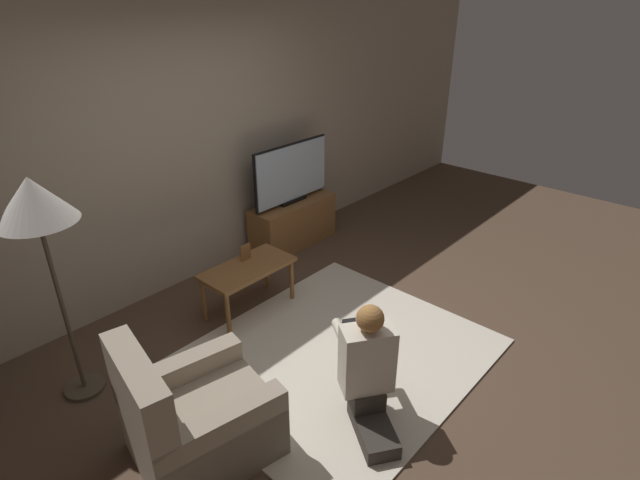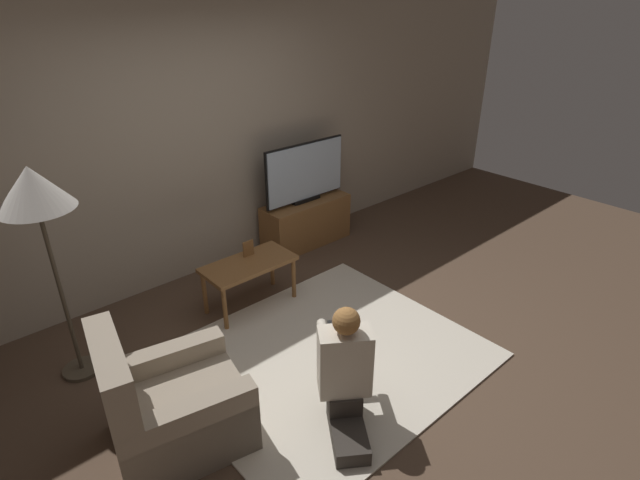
{
  "view_description": "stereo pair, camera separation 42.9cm",
  "coord_description": "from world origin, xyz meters",
  "views": [
    {
      "loc": [
        -2.44,
        -2.02,
        2.64
      ],
      "look_at": [
        0.41,
        0.55,
        0.71
      ],
      "focal_mm": 28.0,
      "sensor_mm": 36.0,
      "label": 1
    },
    {
      "loc": [
        -2.14,
        -2.32,
        2.64
      ],
      "look_at": [
        0.41,
        0.55,
        0.71
      ],
      "focal_mm": 28.0,
      "sensor_mm": 36.0,
      "label": 2
    }
  ],
  "objects": [
    {
      "name": "coffee_table",
      "position": [
        -0.04,
        1.01,
        0.4
      ],
      "size": [
        0.83,
        0.42,
        0.46
      ],
      "color": "brown",
      "rests_on": "ground_plane"
    },
    {
      "name": "tv_stand",
      "position": [
        1.17,
        1.64,
        0.26
      ],
      "size": [
        1.04,
        0.38,
        0.52
      ],
      "color": "brown",
      "rests_on": "ground_plane"
    },
    {
      "name": "wall_back",
      "position": [
        0.0,
        1.93,
        1.3
      ],
      "size": [
        10.0,
        0.06,
        2.6
      ],
      "color": "tan",
      "rests_on": "ground_plane"
    },
    {
      "name": "ground_plane",
      "position": [
        0.0,
        0.0,
        0.0
      ],
      "size": [
        10.0,
        10.0,
        0.0
      ],
      "primitive_type": "plane",
      "color": "brown"
    },
    {
      "name": "armchair",
      "position": [
        -1.3,
        0.04,
        0.28
      ],
      "size": [
        0.94,
        0.86,
        0.88
      ],
      "rotation": [
        0.0,
        0.0,
        1.37
      ],
      "color": "gray",
      "rests_on": "ground_plane"
    },
    {
      "name": "picture_frame",
      "position": [
        0.04,
        1.11,
        0.53
      ],
      "size": [
        0.11,
        0.01,
        0.15
      ],
      "color": "brown",
      "rests_on": "coffee_table"
    },
    {
      "name": "rug",
      "position": [
        0.0,
        0.0,
        0.01
      ],
      "size": [
        2.26,
        1.98,
        0.02
      ],
      "color": "beige",
      "rests_on": "ground_plane"
    },
    {
      "name": "floor_lamp",
      "position": [
        -1.53,
        1.14,
        1.44
      ],
      "size": [
        0.49,
        0.49,
        1.65
      ],
      "color": "#4C4233",
      "rests_on": "ground_plane"
    },
    {
      "name": "tv",
      "position": [
        1.17,
        1.65,
        0.86
      ],
      "size": [
        1.05,
        0.08,
        0.66
      ],
      "color": "black",
      "rests_on": "tv_stand"
    },
    {
      "name": "person_kneeling",
      "position": [
        -0.37,
        -0.57,
        0.44
      ],
      "size": [
        0.67,
        0.81,
        0.9
      ],
      "rotation": [
        0.0,
        0.0,
        2.53
      ],
      "color": "#332D28",
      "rests_on": "rug"
    }
  ]
}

